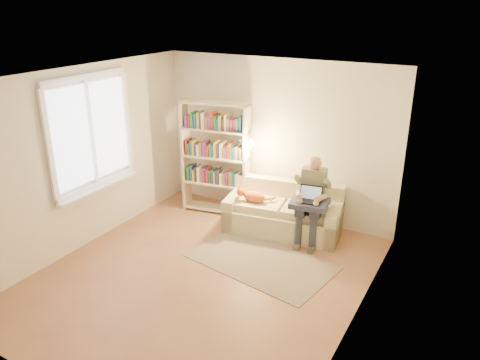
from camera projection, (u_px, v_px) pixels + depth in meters
The scene contains 14 objects.
floor at pixel (202, 276), 6.19m from camera, with size 4.50×4.50×0.00m, color #915C41.
ceiling at pixel (195, 78), 5.25m from camera, with size 4.00×4.50×0.02m, color white.
wall_left at pixel (82, 160), 6.63m from camera, with size 0.02×4.50×2.60m, color silver.
wall_right at pixel (360, 221), 4.81m from camera, with size 0.02×4.50×2.60m, color silver.
wall_back at pixel (277, 140), 7.55m from camera, with size 4.00×0.02×2.60m, color silver.
wall_front at pixel (47, 273), 3.89m from camera, with size 4.00×0.02×2.60m, color silver.
window at pixel (94, 151), 6.74m from camera, with size 0.12×1.52×1.69m.
sofa at pixel (284, 214), 7.33m from camera, with size 1.87×1.07×0.75m.
person at pixel (312, 195), 6.89m from camera, with size 0.44×0.62×1.29m.
cat at pixel (256, 196), 7.26m from camera, with size 0.55×0.26×0.21m.
blanket at pixel (307, 203), 6.83m from camera, with size 0.54×0.44×0.08m, color #2B324C.
laptop at pixel (307, 197), 6.81m from camera, with size 0.36×0.31×0.28m.
bookshelf at pixel (216, 153), 7.71m from camera, with size 1.31×0.48×1.92m.
rug at pixel (262, 261), 6.53m from camera, with size 1.94×1.15×0.01m, color gray.
Camera 1 is at (3.04, -4.38, 3.44)m, focal length 35.00 mm.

